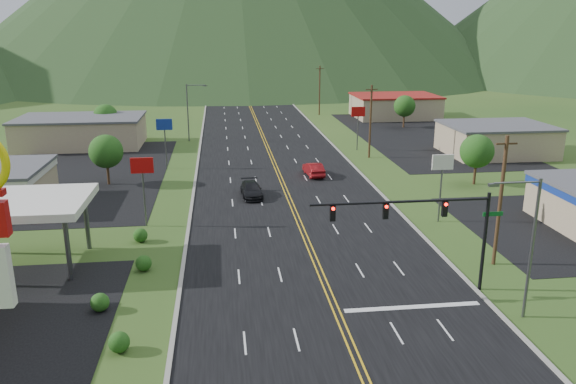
{
  "coord_description": "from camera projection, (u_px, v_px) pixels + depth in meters",
  "views": [
    {
      "loc": [
        -6.98,
        -19.56,
        17.46
      ],
      "look_at": [
        -1.65,
        24.19,
        4.5
      ],
      "focal_mm": 35.0,
      "sensor_mm": 36.0,
      "label": 1
    }
  ],
  "objects": [
    {
      "name": "tree_west_b",
      "position": [
        106.0,
        116.0,
        88.94
      ],
      "size": [
        3.84,
        3.84,
        5.82
      ],
      "color": "#382314",
      "rests_on": "ground"
    },
    {
      "name": "utility_pole_c",
      "position": [
        320.0,
        90.0,
        114.95
      ],
      "size": [
        1.6,
        0.28,
        10.0
      ],
      "color": "#382314",
      "rests_on": "ground"
    },
    {
      "name": "building_west_far",
      "position": [
        81.0,
        131.0,
        85.24
      ],
      "size": [
        18.4,
        11.4,
        4.5
      ],
      "color": "tan",
      "rests_on": "ground"
    },
    {
      "name": "pole_sign_west_a",
      "position": [
        142.0,
        173.0,
        49.89
      ],
      "size": [
        2.0,
        0.18,
        6.4
      ],
      "color": "#59595E",
      "rests_on": "ground"
    },
    {
      "name": "gas_canopy",
      "position": [
        18.0,
        205.0,
        41.39
      ],
      "size": [
        10.0,
        8.0,
        5.3
      ],
      "color": "white",
      "rests_on": "ground"
    },
    {
      "name": "utility_pole_a",
      "position": [
        500.0,
        200.0,
        41.63
      ],
      "size": [
        1.6,
        0.28,
        10.0
      ],
      "color": "#382314",
      "rests_on": "ground"
    },
    {
      "name": "tree_east_b",
      "position": [
        405.0,
        106.0,
        100.56
      ],
      "size": [
        3.84,
        3.84,
        5.82
      ],
      "color": "#382314",
      "rests_on": "ground"
    },
    {
      "name": "building_east_far",
      "position": [
        395.0,
        106.0,
        112.68
      ],
      "size": [
        16.4,
        12.4,
        4.5
      ],
      "color": "tan",
      "rests_on": "ground"
    },
    {
      "name": "streetlight_west",
      "position": [
        190.0,
        109.0,
        88.21
      ],
      "size": [
        3.28,
        0.25,
        9.0
      ],
      "color": "#59595E",
      "rests_on": "ground"
    },
    {
      "name": "utility_pole_b",
      "position": [
        370.0,
        121.0,
        76.86
      ],
      "size": [
        1.6,
        0.28,
        10.0
      ],
      "color": "#382314",
      "rests_on": "ground"
    },
    {
      "name": "car_red_far",
      "position": [
        314.0,
        169.0,
        68.41
      ],
      "size": [
        2.13,
        5.03,
        1.61
      ],
      "primitive_type": "imported",
      "rotation": [
        0.0,
        0.0,
        3.23
      ],
      "color": "maroon",
      "rests_on": "ground"
    },
    {
      "name": "tree_east_a",
      "position": [
        477.0,
        151.0,
        63.91
      ],
      "size": [
        3.84,
        3.84,
        5.82
      ],
      "color": "#382314",
      "rests_on": "ground"
    },
    {
      "name": "streetlight_east",
      "position": [
        528.0,
        240.0,
        33.72
      ],
      "size": [
        3.28,
        0.25,
        9.0
      ],
      "color": "#59595E",
      "rests_on": "ground"
    },
    {
      "name": "pole_sign_east_a",
      "position": [
        442.0,
        169.0,
        51.11
      ],
      "size": [
        2.0,
        0.18,
        6.4
      ],
      "color": "#59595E",
      "rests_on": "ground"
    },
    {
      "name": "car_dark_mid",
      "position": [
        252.0,
        190.0,
        59.91
      ],
      "size": [
        2.36,
        5.27,
        1.5
      ],
      "primitive_type": "imported",
      "rotation": [
        0.0,
        0.0,
        0.05
      ],
      "color": "black",
      "rests_on": "ground"
    },
    {
      "name": "utility_pole_d",
      "position": [
        294.0,
        74.0,
        153.05
      ],
      "size": [
        1.6,
        0.28,
        10.0
      ],
      "color": "#382314",
      "rests_on": "ground"
    },
    {
      "name": "traffic_signal",
      "position": [
        429.0,
        219.0,
        36.94
      ],
      "size": [
        13.1,
        0.43,
        7.0
      ],
      "color": "black",
      "rests_on": "ground"
    },
    {
      "name": "pole_sign_east_b",
      "position": [
        358.0,
        116.0,
        81.59
      ],
      "size": [
        2.0,
        0.18,
        6.4
      ],
      "color": "#59595E",
      "rests_on": "ground"
    },
    {
      "name": "building_east_mid",
      "position": [
        496.0,
        139.0,
        79.84
      ],
      "size": [
        14.4,
        11.4,
        4.3
      ],
      "color": "tan",
      "rests_on": "ground"
    },
    {
      "name": "tree_west_a",
      "position": [
        106.0,
        151.0,
        63.8
      ],
      "size": [
        3.84,
        3.84,
        5.82
      ],
      "color": "#382314",
      "rests_on": "ground"
    },
    {
      "name": "pole_sign_west_b",
      "position": [
        164.0,
        130.0,
        70.84
      ],
      "size": [
        2.0,
        0.18,
        6.4
      ],
      "color": "#59595E",
      "rests_on": "ground"
    }
  ]
}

